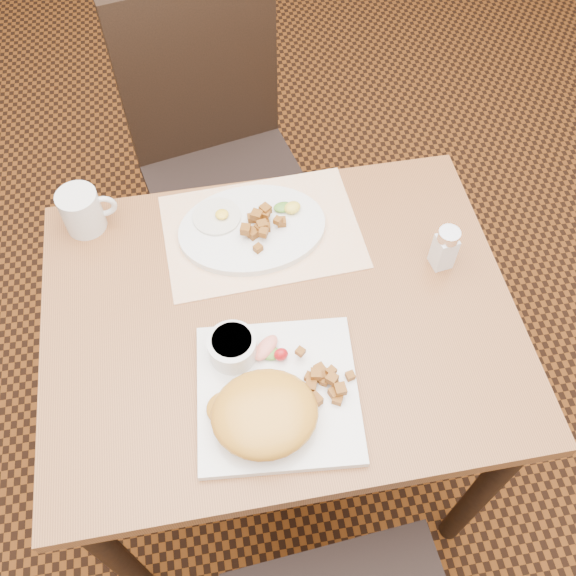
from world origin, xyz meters
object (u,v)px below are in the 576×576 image
at_px(chair_far, 219,153).
at_px(plate_oval, 252,229).
at_px(table, 281,342).
at_px(plate_square, 278,393).
at_px(salt_shaker, 445,248).
at_px(coffee_mug, 83,211).

distance_m(chair_far, plate_oval, 0.51).
height_order(table, plate_square, plate_square).
relative_size(chair_far, salt_shaker, 9.70).
xyz_separation_m(table, plate_square, (-0.03, -0.16, 0.12)).
bearing_deg(plate_square, salt_shaker, 31.50).
height_order(chair_far, plate_square, chair_far).
bearing_deg(plate_oval, plate_square, -91.45).
bearing_deg(plate_square, chair_far, 91.79).
relative_size(salt_shaker, coffee_mug, 0.88).
height_order(chair_far, salt_shaker, chair_far).
xyz_separation_m(chair_far, coffee_mug, (-0.30, -0.38, 0.26)).
distance_m(table, plate_oval, 0.24).
bearing_deg(salt_shaker, plate_oval, 158.03).
bearing_deg(chair_far, plate_square, 79.95).
bearing_deg(coffee_mug, salt_shaker, -17.83).
bearing_deg(plate_square, plate_oval, 88.55).
bearing_deg(table, plate_square, -101.06).
distance_m(chair_far, salt_shaker, 0.77).
height_order(plate_square, plate_oval, plate_oval).
xyz_separation_m(table, plate_oval, (-0.02, 0.21, 0.12)).
xyz_separation_m(table, chair_far, (-0.06, 0.66, -0.10)).
distance_m(plate_square, salt_shaker, 0.43).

